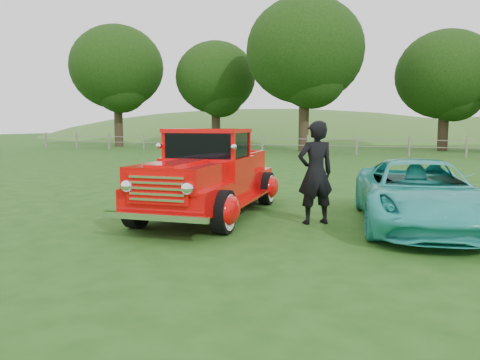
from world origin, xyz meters
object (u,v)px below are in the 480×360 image
(tree_far_west, at_px, (117,68))
(tree_near_west, at_px, (305,51))
(tree_mid_west, at_px, (216,78))
(red_pickup, at_px, (209,177))
(man, at_px, (315,173))
(teal_sedan, at_px, (418,194))
(tree_near_east, at_px, (446,75))

(tree_far_west, bearing_deg, tree_near_west, -3.58)
(tree_mid_west, xyz_separation_m, tree_near_west, (8.00, -3.00, 1.25))
(tree_mid_west, relative_size, tree_near_west, 0.81)
(tree_mid_west, distance_m, red_pickup, 29.08)
(red_pickup, height_order, man, man)
(tree_far_west, xyz_separation_m, teal_sedan, (23.68, -23.84, -5.88))
(tree_near_east, bearing_deg, teal_sedan, -92.81)
(red_pickup, relative_size, man, 2.64)
(tree_far_west, distance_m, teal_sedan, 34.11)
(tree_mid_west, height_order, teal_sedan, tree_mid_west)
(tree_near_east, distance_m, man, 27.76)
(tree_near_west, bearing_deg, red_pickup, -81.05)
(tree_near_east, bearing_deg, red_pickup, -101.11)
(tree_far_west, distance_m, man, 33.12)
(tree_near_east, relative_size, man, 4.31)
(tree_mid_west, height_order, tree_near_east, tree_mid_west)
(tree_near_east, xyz_separation_m, teal_sedan, (-1.32, -26.84, -4.64))
(tree_far_west, bearing_deg, teal_sedan, -45.18)
(tree_mid_west, height_order, tree_near_west, tree_near_west)
(red_pickup, height_order, teal_sedan, red_pickup)
(tree_mid_west, bearing_deg, tree_near_west, -20.56)
(red_pickup, bearing_deg, man, -5.51)
(tree_near_west, relative_size, red_pickup, 2.04)
(tree_near_west, xyz_separation_m, man, (5.87, -23.25, -5.83))
(tree_mid_west, xyz_separation_m, man, (13.87, -26.25, -4.58))
(tree_mid_west, relative_size, man, 4.38)
(teal_sedan, relative_size, man, 2.27)
(tree_mid_west, distance_m, tree_near_west, 8.63)
(tree_far_west, height_order, man, tree_far_west)
(man, bearing_deg, tree_mid_west, -98.78)
(tree_mid_west, relative_size, red_pickup, 1.66)
(tree_far_west, bearing_deg, man, -47.96)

